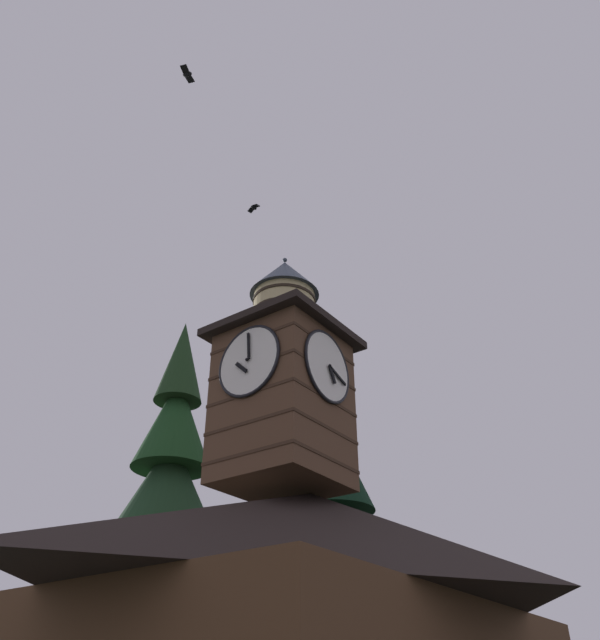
{
  "coord_description": "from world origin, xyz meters",
  "views": [
    {
      "loc": [
        14.8,
        8.95,
        2.02
      ],
      "look_at": [
        -0.18,
        -1.97,
        13.35
      ],
      "focal_mm": 36.24,
      "sensor_mm": 36.0,
      "label": 1
    }
  ],
  "objects_px": {
    "flying_bird_low": "(254,208)",
    "pine_tree_aside": "(333,563)",
    "clock_tower": "(283,381)",
    "pine_tree_behind": "(160,562)",
    "flying_bird_high": "(187,74)",
    "building_main": "(312,632)"
  },
  "relations": [
    {
      "from": "building_main",
      "to": "flying_bird_low",
      "type": "relative_size",
      "value": 22.8
    },
    {
      "from": "building_main",
      "to": "flying_bird_low",
      "type": "distance_m",
      "value": 16.42
    },
    {
      "from": "building_main",
      "to": "flying_bird_high",
      "type": "relative_size",
      "value": 20.72
    },
    {
      "from": "clock_tower",
      "to": "pine_tree_behind",
      "type": "bearing_deg",
      "value": -108.15
    },
    {
      "from": "pine_tree_behind",
      "to": "flying_bird_low",
      "type": "distance_m",
      "value": 14.28
    },
    {
      "from": "flying_bird_low",
      "to": "clock_tower",
      "type": "bearing_deg",
      "value": 68.49
    },
    {
      "from": "pine_tree_behind",
      "to": "flying_bird_high",
      "type": "bearing_deg",
      "value": 43.95
    },
    {
      "from": "clock_tower",
      "to": "flying_bird_high",
      "type": "bearing_deg",
      "value": 6.04
    },
    {
      "from": "clock_tower",
      "to": "flying_bird_high",
      "type": "xyz_separation_m",
      "value": [
        5.92,
        0.63,
        8.07
      ]
    },
    {
      "from": "building_main",
      "to": "pine_tree_behind",
      "type": "relative_size",
      "value": 0.86
    },
    {
      "from": "pine_tree_behind",
      "to": "clock_tower",
      "type": "bearing_deg",
      "value": 71.85
    },
    {
      "from": "flying_bird_high",
      "to": "flying_bird_low",
      "type": "distance_m",
      "value": 7.6
    },
    {
      "from": "clock_tower",
      "to": "pine_tree_aside",
      "type": "xyz_separation_m",
      "value": [
        -8.46,
        -3.86,
        -3.74
      ]
    },
    {
      "from": "clock_tower",
      "to": "flying_bird_low",
      "type": "bearing_deg",
      "value": -111.51
    },
    {
      "from": "building_main",
      "to": "flying_bird_low",
      "type": "bearing_deg",
      "value": -91.03
    },
    {
      "from": "building_main",
      "to": "flying_bird_low",
      "type": "height_order",
      "value": "flying_bird_low"
    },
    {
      "from": "flying_bird_low",
      "to": "pine_tree_aside",
      "type": "bearing_deg",
      "value": -169.18
    },
    {
      "from": "pine_tree_aside",
      "to": "flying_bird_low",
      "type": "distance_m",
      "value": 14.93
    },
    {
      "from": "pine_tree_aside",
      "to": "pine_tree_behind",
      "type": "bearing_deg",
      "value": -30.68
    },
    {
      "from": "pine_tree_behind",
      "to": "flying_bird_high",
      "type": "distance_m",
      "value": 16.9
    },
    {
      "from": "pine_tree_aside",
      "to": "flying_bird_low",
      "type": "relative_size",
      "value": 26.78
    },
    {
      "from": "building_main",
      "to": "flying_bird_high",
      "type": "bearing_deg",
      "value": 2.13
    }
  ]
}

